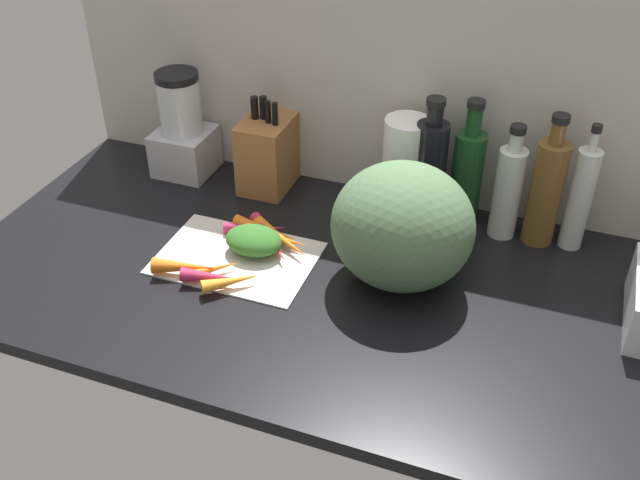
# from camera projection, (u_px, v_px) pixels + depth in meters

# --- Properties ---
(ground_plane) EXTENTS (1.70, 0.80, 0.03)m
(ground_plane) POSITION_uv_depth(u_px,v_px,m) (356.00, 289.00, 1.53)
(ground_plane) COLOR black
(wall_back) EXTENTS (1.70, 0.03, 0.60)m
(wall_back) POSITION_uv_depth(u_px,v_px,m) (414.00, 78.00, 1.64)
(wall_back) COLOR #BCB7AD
(wall_back) RESTS_ON ground_plane
(cutting_board) EXTENTS (0.33, 0.24, 0.01)m
(cutting_board) POSITION_uv_depth(u_px,v_px,m) (237.00, 257.00, 1.58)
(cutting_board) COLOR beige
(cutting_board) RESTS_ON ground_plane
(carrot_0) EXTENTS (0.12, 0.06, 0.03)m
(carrot_0) POSITION_uv_depth(u_px,v_px,m) (210.00, 277.00, 1.50)
(carrot_0) COLOR #B2264C
(carrot_0) RESTS_ON cutting_board
(carrot_1) EXTENTS (0.10, 0.10, 0.02)m
(carrot_1) POSITION_uv_depth(u_px,v_px,m) (214.00, 269.00, 1.53)
(carrot_1) COLOR orange
(carrot_1) RESTS_ON cutting_board
(carrot_2) EXTENTS (0.14, 0.07, 0.03)m
(carrot_2) POSITION_uv_depth(u_px,v_px,m) (185.00, 267.00, 1.52)
(carrot_2) COLOR orange
(carrot_2) RESTS_ON cutting_board
(carrot_3) EXTENTS (0.15, 0.04, 0.03)m
(carrot_3) POSITION_uv_depth(u_px,v_px,m) (276.00, 238.00, 1.61)
(carrot_3) COLOR orange
(carrot_3) RESTS_ON cutting_board
(carrot_4) EXTENTS (0.16, 0.05, 0.03)m
(carrot_4) POSITION_uv_depth(u_px,v_px,m) (265.00, 230.00, 1.63)
(carrot_4) COLOR orange
(carrot_4) RESTS_ON cutting_board
(carrot_5) EXTENTS (0.16, 0.11, 0.03)m
(carrot_5) POSITION_uv_depth(u_px,v_px,m) (281.00, 239.00, 1.61)
(carrot_5) COLOR orange
(carrot_5) RESTS_ON cutting_board
(carrot_6) EXTENTS (0.12, 0.12, 0.03)m
(carrot_6) POSITION_uv_depth(u_px,v_px,m) (273.00, 244.00, 1.59)
(carrot_6) COLOR red
(carrot_6) RESTS_ON cutting_board
(carrot_7) EXTENTS (0.10, 0.08, 0.03)m
(carrot_7) POSITION_uv_depth(u_px,v_px,m) (267.00, 228.00, 1.64)
(carrot_7) COLOR #B2264C
(carrot_7) RESTS_ON cutting_board
(carrot_8) EXTENTS (0.14, 0.07, 0.02)m
(carrot_8) POSITION_uv_depth(u_px,v_px,m) (255.00, 228.00, 1.65)
(carrot_8) COLOR #B2264C
(carrot_8) RESTS_ON cutting_board
(carrot_9) EXTENTS (0.11, 0.10, 0.03)m
(carrot_9) POSITION_uv_depth(u_px,v_px,m) (232.00, 281.00, 1.49)
(carrot_9) COLOR orange
(carrot_9) RESTS_ON cutting_board
(carrot_greens_pile) EXTENTS (0.13, 0.10, 0.05)m
(carrot_greens_pile) POSITION_uv_depth(u_px,v_px,m) (254.00, 240.00, 1.58)
(carrot_greens_pile) COLOR #2D6023
(carrot_greens_pile) RESTS_ON cutting_board
(winter_squash) EXTENTS (0.29, 0.27, 0.26)m
(winter_squash) POSITION_uv_depth(u_px,v_px,m) (402.00, 226.00, 1.46)
(winter_squash) COLOR #4C6B47
(winter_squash) RESTS_ON ground_plane
(knife_block) EXTENTS (0.11, 0.17, 0.23)m
(knife_block) POSITION_uv_depth(u_px,v_px,m) (269.00, 152.00, 1.79)
(knife_block) COLOR #915F33
(knife_block) RESTS_ON ground_plane
(blender_appliance) EXTENTS (0.14, 0.14, 0.27)m
(blender_appliance) POSITION_uv_depth(u_px,v_px,m) (183.00, 130.00, 1.83)
(blender_appliance) COLOR #B2B2B7
(blender_appliance) RESTS_ON ground_plane
(paper_towel_roll) EXTENTS (0.10, 0.10, 0.24)m
(paper_towel_roll) POSITION_uv_depth(u_px,v_px,m) (405.00, 168.00, 1.67)
(paper_towel_roll) COLOR white
(paper_towel_roll) RESTS_ON ground_plane
(bottle_0) EXTENTS (0.07, 0.07, 0.30)m
(bottle_0) POSITION_uv_depth(u_px,v_px,m) (429.00, 169.00, 1.64)
(bottle_0) COLOR black
(bottle_0) RESTS_ON ground_plane
(bottle_1) EXTENTS (0.07, 0.07, 0.30)m
(bottle_1) POSITION_uv_depth(u_px,v_px,m) (467.00, 173.00, 1.64)
(bottle_1) COLOR #19421E
(bottle_1) RESTS_ON ground_plane
(bottle_2) EXTENTS (0.06, 0.06, 0.27)m
(bottle_2) POSITION_uv_depth(u_px,v_px,m) (508.00, 190.00, 1.60)
(bottle_2) COLOR silver
(bottle_2) RESTS_ON ground_plane
(bottle_3) EXTENTS (0.07, 0.07, 0.31)m
(bottle_3) POSITION_uv_depth(u_px,v_px,m) (546.00, 190.00, 1.57)
(bottle_3) COLOR brown
(bottle_3) RESTS_ON ground_plane
(bottle_4) EXTENTS (0.05, 0.05, 0.29)m
(bottle_4) POSITION_uv_depth(u_px,v_px,m) (580.00, 198.00, 1.56)
(bottle_4) COLOR silver
(bottle_4) RESTS_ON ground_plane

